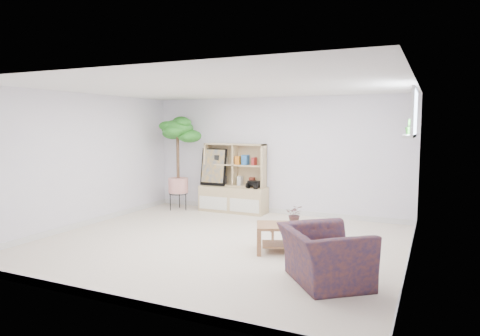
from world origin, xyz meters
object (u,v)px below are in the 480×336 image
at_px(coffee_table, 290,238).
at_px(floor_tree, 178,163).
at_px(armchair, 325,252).
at_px(storage_unit, 233,178).

distance_m(coffee_table, floor_tree, 3.80).
bearing_deg(armchair, coffee_table, -1.66).
bearing_deg(storage_unit, coffee_table, -48.22).
xyz_separation_m(storage_unit, armchair, (2.73, -3.23, -0.35)).
xyz_separation_m(coffee_table, floor_tree, (-3.17, 1.94, 0.81)).
height_order(floor_tree, armchair, floor_tree).
bearing_deg(coffee_table, floor_tree, 126.15).
height_order(coffee_table, armchair, armchair).
xyz_separation_m(storage_unit, floor_tree, (-1.18, -0.29, 0.29)).
xyz_separation_m(storage_unit, coffee_table, (1.99, -2.23, -0.52)).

